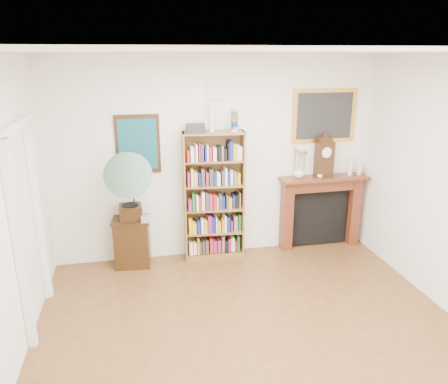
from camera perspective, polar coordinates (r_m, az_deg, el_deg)
The scene contains 15 objects.
room at distance 3.73m, azimuth 6.14°, elevation -4.34°, with size 4.51×5.01×2.81m.
door_casing at distance 4.87m, azimuth -24.35°, elevation -2.27°, with size 0.08×1.02×2.17m.
teal_poster at distance 5.87m, azimuth -11.19°, elevation 6.14°, with size 0.58×0.04×0.78m.
small_picture at distance 5.88m, azimuth -1.05°, elevation 13.37°, with size 0.26×0.04×0.30m.
gilt_painting at distance 6.39m, azimuth 12.96°, elevation 9.67°, with size 0.95×0.04×0.75m.
bookshelf at distance 5.98m, azimuth -1.31°, elevation 0.31°, with size 0.85×0.36×2.08m.
side_cabinet at distance 6.10m, azimuth -11.89°, elevation -6.44°, with size 0.50×0.36×0.68m, color black.
fireplace at distance 6.62m, azimuth 12.47°, elevation -1.70°, with size 1.30×0.33×1.10m.
gramophone at distance 5.67m, azimuth -12.40°, elevation 1.22°, with size 0.62×0.76×0.97m.
cd_stack at distance 5.82m, azimuth -10.19°, elevation -3.45°, with size 0.12×0.12×0.08m, color #B5B5C2.
mantel_clock at distance 6.40m, azimuth 12.97°, elevation 4.44°, with size 0.26×0.17×0.58m.
flower_vase at distance 6.30m, azimuth 9.75°, elevation 2.58°, with size 0.16×0.16×0.16m, color silver.
teacup at distance 6.36m, azimuth 12.40°, elevation 2.07°, with size 0.08×0.08×0.06m, color silver.
bottle_left at distance 6.60m, azimuth 16.16°, elevation 3.15°, with size 0.07×0.07×0.24m, color silver.
bottle_right at distance 6.67m, azimuth 17.26°, elevation 3.02°, with size 0.06×0.06×0.20m, color silver.
Camera 1 is at (-1.08, -3.28, 2.79)m, focal length 35.00 mm.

